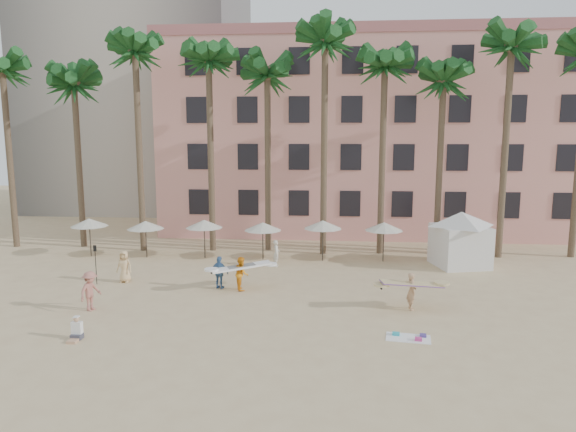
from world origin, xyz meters
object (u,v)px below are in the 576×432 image
(carrier_yellow, at_px, (412,289))
(cabana, at_px, (461,234))
(pink_hotel, at_px, (371,138))
(carrier_white, at_px, (241,272))

(carrier_yellow, bearing_deg, cabana, 63.52)
(pink_hotel, distance_m, carrier_yellow, 23.94)
(carrier_white, bearing_deg, carrier_yellow, -15.87)
(cabana, bearing_deg, carrier_yellow, -116.48)
(carrier_white, bearing_deg, pink_hotel, 68.04)
(cabana, distance_m, carrier_yellow, 9.75)
(cabana, xyz_separation_m, carrier_yellow, (-4.32, -8.68, -1.05))
(cabana, height_order, carrier_white, cabana)
(carrier_yellow, xyz_separation_m, carrier_white, (-8.64, 2.46, -0.04))
(carrier_yellow, height_order, carrier_white, carrier_white)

